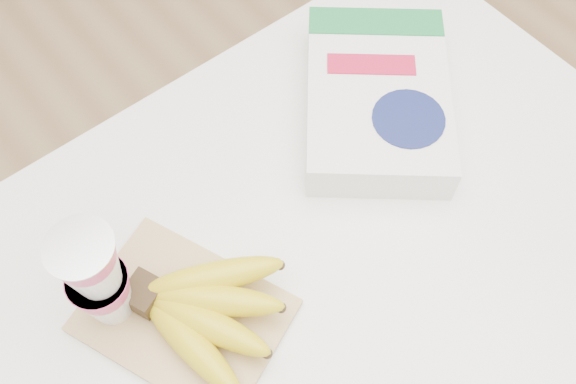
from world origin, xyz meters
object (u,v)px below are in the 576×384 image
object	(u,v)px
table	(298,354)
bananas	(203,310)
cutting_board	(184,316)
cereal_box	(377,99)
yogurt_stack	(96,277)

from	to	relation	value
table	bananas	distance (m)	0.50
cutting_board	cereal_box	size ratio (longest dim) A/B	0.67
table	cereal_box	world-z (taller)	cereal_box
table	yogurt_stack	distance (m)	0.61
table	cutting_board	xyz separation A→B (m)	(-0.17, 0.04, 0.44)
yogurt_stack	table	bearing A→B (deg)	-24.49
cereal_box	table	bearing A→B (deg)	-112.33
cutting_board	bananas	distance (m)	0.05
cutting_board	cereal_box	bearing A→B (deg)	-9.90
table	cutting_board	bearing A→B (deg)	166.37
table	cutting_board	world-z (taller)	cutting_board
cutting_board	yogurt_stack	size ratio (longest dim) A/B	1.38
yogurt_stack	cereal_box	bearing A→B (deg)	3.31
bananas	cutting_board	bearing A→B (deg)	132.37
table	bananas	bearing A→B (deg)	172.85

